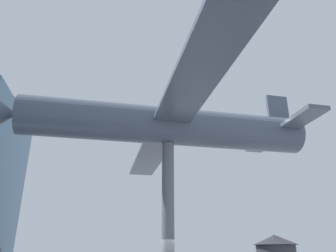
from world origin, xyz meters
The scene contains 2 objects.
support_pylon_central centered at (0.00, 0.00, 3.27)m, with size 0.53×0.53×6.54m.
suspended_airplane centered at (-0.01, 0.14, 7.41)m, with size 19.06×14.23×2.94m.
Camera 1 is at (-13.63, 2.37, 1.90)m, focal length 35.00 mm.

